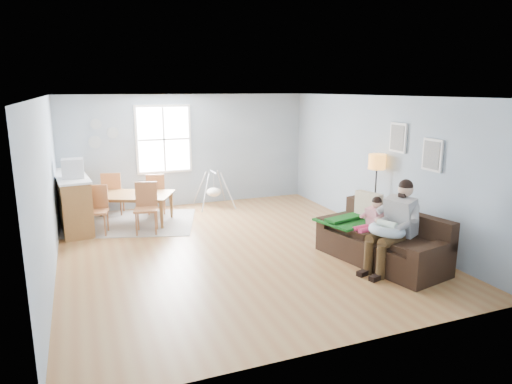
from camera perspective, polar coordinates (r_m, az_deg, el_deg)
name	(u,v)px	position (r m, az deg, el deg)	size (l,w,h in m)	color
room	(234,113)	(7.86, -2.77, 9.81)	(8.40, 9.40, 3.90)	#996236
window	(164,139)	(11.12, -11.47, 6.47)	(1.32, 0.08, 1.62)	white
pictures	(414,146)	(8.47, 19.19, 5.46)	(0.05, 1.34, 0.74)	white
wall_plates	(101,134)	(10.96, -18.80, 6.90)	(0.67, 0.02, 0.66)	#8B9DA7
sofa	(383,244)	(7.91, 15.60, -6.27)	(1.37, 2.31, 0.88)	black
green_throw	(349,220)	(8.24, 11.53, -3.48)	(0.99, 0.85, 0.04)	#166018
beige_pillow	(368,207)	(8.29, 13.87, -1.79)	(0.14, 0.51, 0.51)	#C0B093
father	(394,223)	(7.48, 16.92, -3.77)	(1.09, 0.68, 1.44)	gray
nursing_pillow	(387,230)	(7.39, 16.05, -4.63)	(0.57, 0.57, 0.15)	silver
infant	(385,224)	(7.38, 15.87, -3.90)	(0.23, 0.40, 0.15)	silver
toddler	(372,217)	(7.85, 14.27, -3.08)	(0.56, 0.32, 0.84)	silver
floor_lamp	(377,169)	(9.07, 14.85, 2.84)	(0.32, 0.32, 1.60)	black
storage_cube	(425,258)	(7.65, 20.33, -7.69)	(0.53, 0.49, 0.51)	white
rug	(130,223)	(10.22, -15.48, -3.70)	(2.69, 2.04, 0.01)	gray
dining_table	(129,209)	(10.14, -15.58, -2.03)	(1.80, 1.00, 0.63)	brown
chair_sw	(97,206)	(9.57, -19.29, -1.71)	(0.52, 0.52, 0.96)	#A26837
chair_se	(146,204)	(9.36, -13.56, -1.45)	(0.54, 0.54, 1.01)	#A26837
chair_nw	(112,191)	(10.81, -17.51, 0.16)	(0.55, 0.55, 1.00)	#A26837
chair_ne	(156,191)	(10.65, -12.39, 0.11)	(0.51, 0.51, 0.95)	#A26837
counter	(73,201)	(10.15, -21.91, -1.02)	(0.77, 2.04, 1.12)	brown
monitor	(73,168)	(9.64, -21.96, 2.77)	(0.41, 0.38, 0.38)	silver
baby_swing	(214,191)	(11.10, -5.30, 0.08)	(0.86, 0.88, 0.88)	silver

